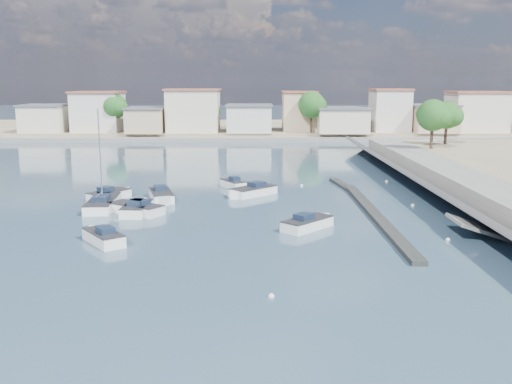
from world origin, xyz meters
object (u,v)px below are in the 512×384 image
at_px(motorboat_c, 134,209).
at_px(motorboat_d, 251,192).
at_px(motorboat_a, 102,237).
at_px(motorboat_e, 138,208).
at_px(motorboat_h, 309,224).
at_px(motorboat_b, 111,195).
at_px(motorboat_f, 232,184).
at_px(sailboat, 103,203).
at_px(motorboat_g, 162,196).

xyz_separation_m(motorboat_c, motorboat_d, (10.10, 7.61, -0.00)).
distance_m(motorboat_a, motorboat_e, 9.30).
height_order(motorboat_d, motorboat_h, same).
relative_size(motorboat_b, motorboat_c, 0.84).
bearing_deg(motorboat_e, motorboat_a, -93.93).
relative_size(motorboat_c, motorboat_e, 0.99).
bearing_deg(motorboat_d, motorboat_f, 115.68).
bearing_deg(sailboat, motorboat_h, -23.10).
xyz_separation_m(motorboat_b, motorboat_g, (4.97, -0.61, 0.00)).
bearing_deg(motorboat_f, motorboat_h, -69.06).
bearing_deg(motorboat_d, motorboat_e, -142.44).
xyz_separation_m(motorboat_c, motorboat_f, (8.06, 11.83, -0.00)).
bearing_deg(motorboat_g, motorboat_h, -39.44).
xyz_separation_m(motorboat_a, sailboat, (-2.88, 11.45, 0.03)).
bearing_deg(motorboat_a, sailboat, 104.14).
height_order(motorboat_b, sailboat, sailboat).
xyz_separation_m(motorboat_b, motorboat_d, (13.50, 1.57, -0.00)).
distance_m(motorboat_a, sailboat, 11.81).
bearing_deg(motorboat_g, motorboat_b, 173.02).
relative_size(motorboat_b, sailboat, 0.50).
height_order(motorboat_a, motorboat_h, same).
distance_m(motorboat_c, motorboat_f, 14.32).
height_order(motorboat_b, motorboat_d, same).
xyz_separation_m(motorboat_a, motorboat_h, (14.93, 3.85, -0.00)).
distance_m(motorboat_f, sailboat, 14.76).
relative_size(motorboat_d, motorboat_g, 0.90).
bearing_deg(motorboat_f, motorboat_e, -123.38).
bearing_deg(motorboat_b, motorboat_f, 26.80).
xyz_separation_m(motorboat_c, motorboat_g, (1.56, 5.43, 0.00)).
xyz_separation_m(motorboat_b, motorboat_c, (3.41, -6.04, 0.00)).
xyz_separation_m(motorboat_f, motorboat_g, (-6.51, -6.40, 0.00)).
distance_m(motorboat_d, motorboat_f, 4.69).
xyz_separation_m(motorboat_a, motorboat_e, (0.64, 9.28, -0.00)).
xyz_separation_m(motorboat_a, motorboat_b, (-3.11, 15.21, -0.00)).
relative_size(motorboat_b, motorboat_d, 0.90).
height_order(motorboat_e, motorboat_f, same).
xyz_separation_m(motorboat_d, motorboat_h, (4.53, -12.93, 0.00)).
bearing_deg(motorboat_b, motorboat_h, -32.20).
bearing_deg(motorboat_a, motorboat_c, 88.13).
relative_size(motorboat_a, motorboat_d, 0.86).
xyz_separation_m(motorboat_c, motorboat_h, (14.63, -5.32, -0.00)).
bearing_deg(motorboat_e, motorboat_g, 77.10).
xyz_separation_m(motorboat_b, motorboat_f, (11.47, 5.79, 0.00)).
height_order(motorboat_e, motorboat_h, same).
xyz_separation_m(motorboat_b, sailboat, (0.22, -3.76, 0.03)).
distance_m(motorboat_c, motorboat_g, 5.65).
relative_size(motorboat_d, sailboat, 0.55).
height_order(motorboat_h, sailboat, sailboat).
bearing_deg(motorboat_g, motorboat_d, 14.31).
xyz_separation_m(motorboat_d, motorboat_e, (-9.76, -7.50, 0.00)).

